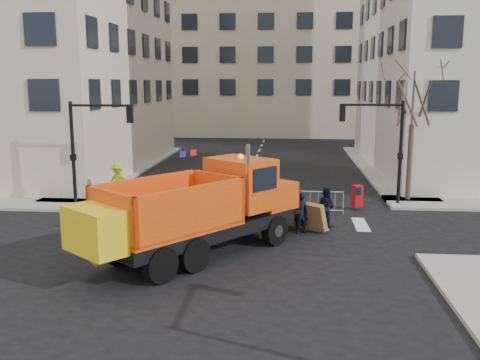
# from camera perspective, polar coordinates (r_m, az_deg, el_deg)

# --- Properties ---
(ground) EXTENTS (120.00, 120.00, 0.00)m
(ground) POSITION_cam_1_polar(r_m,az_deg,el_deg) (19.51, -3.38, -8.52)
(ground) COLOR black
(ground) RESTS_ON ground
(sidewalk_back) EXTENTS (64.00, 5.00, 0.15)m
(sidewalk_back) POSITION_cam_1_polar(r_m,az_deg,el_deg) (27.61, -0.72, -2.70)
(sidewalk_back) COLOR gray
(sidewalk_back) RESTS_ON ground
(building_far) EXTENTS (30.00, 18.00, 24.00)m
(building_far) POSITION_cam_1_polar(r_m,az_deg,el_deg) (70.53, 3.12, 14.96)
(building_far) COLOR tan
(building_far) RESTS_ON ground
(traffic_light_left) EXTENTS (0.18, 0.18, 5.40)m
(traffic_light_left) POSITION_cam_1_polar(r_m,az_deg,el_deg) (28.17, -17.38, 2.52)
(traffic_light_left) COLOR black
(traffic_light_left) RESTS_ON ground
(traffic_light_right) EXTENTS (0.18, 0.18, 5.40)m
(traffic_light_right) POSITION_cam_1_polar(r_m,az_deg,el_deg) (28.54, 16.74, 2.65)
(traffic_light_right) COLOR black
(traffic_light_right) RESTS_ON ground
(crowd_barriers) EXTENTS (12.60, 0.60, 1.10)m
(crowd_barriers) POSITION_cam_1_polar(r_m,az_deg,el_deg) (26.72, -2.52, -2.10)
(crowd_barriers) COLOR #9EA0A5
(crowd_barriers) RESTS_ON ground
(street_tree) EXTENTS (3.00, 3.00, 7.50)m
(street_tree) POSITION_cam_1_polar(r_m,az_deg,el_deg) (29.55, 17.80, 4.89)
(street_tree) COLOR #382B21
(street_tree) RESTS_ON ground
(plow_truck) EXTENTS (8.79, 10.05, 4.11)m
(plow_truck) POSITION_cam_1_polar(r_m,az_deg,el_deg) (19.44, -4.63, -3.00)
(plow_truck) COLOR black
(plow_truck) RESTS_ON ground
(cop_a) EXTENTS (0.77, 0.65, 1.79)m
(cop_a) POSITION_cam_1_polar(r_m,az_deg,el_deg) (22.69, 6.48, -3.50)
(cop_a) COLOR black
(cop_a) RESTS_ON ground
(cop_b) EXTENTS (1.08, 1.03, 1.76)m
(cop_b) POSITION_cam_1_polar(r_m,az_deg,el_deg) (24.00, 9.12, -2.85)
(cop_b) COLOR black
(cop_b) RESTS_ON ground
(cop_c) EXTENTS (1.19, 1.12, 1.97)m
(cop_c) POSITION_cam_1_polar(r_m,az_deg,el_deg) (24.52, 3.02, -2.20)
(cop_c) COLOR black
(cop_c) RESTS_ON ground
(worker) EXTENTS (1.36, 0.85, 2.02)m
(worker) POSITION_cam_1_polar(r_m,az_deg,el_deg) (28.89, -12.86, -0.17)
(worker) COLOR #ADC116
(worker) RESTS_ON sidewalk_back
(newspaper_box) EXTENTS (0.57, 0.55, 1.10)m
(newspaper_box) POSITION_cam_1_polar(r_m,az_deg,el_deg) (27.44, 12.41, -1.69)
(newspaper_box) COLOR #A10C10
(newspaper_box) RESTS_ON sidewalk_back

